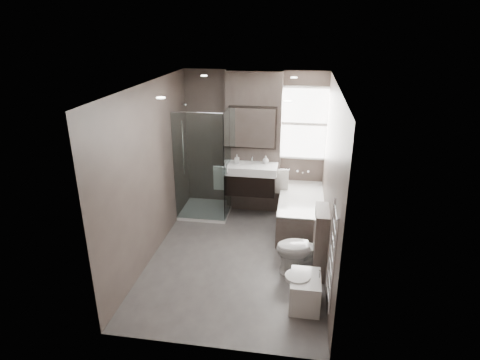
% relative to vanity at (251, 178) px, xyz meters
% --- Properties ---
extents(room, '(2.70, 3.90, 2.70)m').
position_rel_vanity_xyz_m(room, '(0.00, -1.43, 0.56)').
color(room, '#524E4C').
rests_on(room, ground).
extents(vanity_pier, '(1.00, 0.25, 2.60)m').
position_rel_vanity_xyz_m(vanity_pier, '(0.00, 0.35, 0.56)').
color(vanity_pier, '#514640').
rests_on(vanity_pier, ground).
extents(vanity, '(0.95, 0.47, 0.66)m').
position_rel_vanity_xyz_m(vanity, '(0.00, 0.00, 0.00)').
color(vanity, black).
rests_on(vanity, vanity_pier).
extents(mirror_cabinet, '(0.86, 0.08, 0.76)m').
position_rel_vanity_xyz_m(mirror_cabinet, '(0.00, 0.19, 0.89)').
color(mirror_cabinet, black).
rests_on(mirror_cabinet, vanity_pier).
extents(towel_left, '(0.24, 0.06, 0.44)m').
position_rel_vanity_xyz_m(towel_left, '(-0.56, -0.02, -0.02)').
color(towel_left, silver).
rests_on(towel_left, vanity_pier).
extents(towel_right, '(0.24, 0.06, 0.44)m').
position_rel_vanity_xyz_m(towel_right, '(0.56, -0.02, -0.02)').
color(towel_right, silver).
rests_on(towel_right, vanity_pier).
extents(shower_enclosure, '(0.90, 0.90, 2.00)m').
position_rel_vanity_xyz_m(shower_enclosure, '(-0.75, -0.08, -0.25)').
color(shower_enclosure, white).
rests_on(shower_enclosure, ground).
extents(bathtub, '(0.75, 1.60, 0.57)m').
position_rel_vanity_xyz_m(bathtub, '(0.92, -0.33, -0.43)').
color(bathtub, '#514640').
rests_on(bathtub, ground).
extents(window, '(0.98, 0.06, 1.33)m').
position_rel_vanity_xyz_m(window, '(0.90, 0.45, 0.93)').
color(window, white).
rests_on(window, room).
extents(toilet, '(0.80, 0.54, 0.76)m').
position_rel_vanity_xyz_m(toilet, '(0.97, -1.69, -0.36)').
color(toilet, white).
rests_on(toilet, ground).
extents(cistern_box, '(0.19, 0.55, 1.00)m').
position_rel_vanity_xyz_m(cistern_box, '(1.21, -1.68, -0.24)').
color(cistern_box, '#514640').
rests_on(cistern_box, ground).
extents(bidet, '(0.45, 0.52, 0.54)m').
position_rel_vanity_xyz_m(bidet, '(1.01, -2.44, -0.52)').
color(bidet, white).
rests_on(bidet, ground).
extents(towel_radiator, '(0.03, 0.49, 1.10)m').
position_rel_vanity_xyz_m(towel_radiator, '(1.25, -3.03, 0.38)').
color(towel_radiator, silver).
rests_on(towel_radiator, room).
extents(soap_bottle_a, '(0.08, 0.08, 0.17)m').
position_rel_vanity_xyz_m(soap_bottle_a, '(-0.26, 0.02, 0.34)').
color(soap_bottle_a, white).
rests_on(soap_bottle_a, vanity).
extents(soap_bottle_b, '(0.11, 0.11, 0.14)m').
position_rel_vanity_xyz_m(soap_bottle_b, '(0.25, 0.13, 0.33)').
color(soap_bottle_b, white).
rests_on(soap_bottle_b, vanity).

